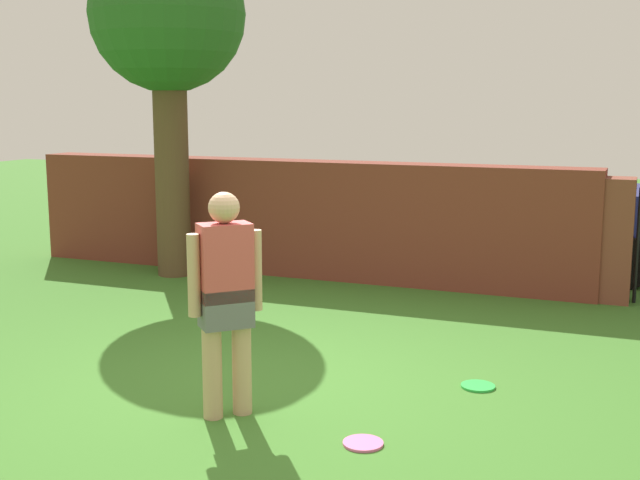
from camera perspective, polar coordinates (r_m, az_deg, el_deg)
ground_plane at (r=6.51m, az=-4.34°, el=-10.47°), size 40.00×40.00×0.00m
brick_wall at (r=10.61m, az=-1.72°, el=1.57°), size 7.57×0.50×1.49m
tree at (r=10.67m, az=-10.59°, el=14.61°), size 1.95×1.95×4.29m
person at (r=5.79m, az=-6.60°, el=-3.77°), size 0.41×0.41×1.62m
frisbee_pink at (r=5.56m, az=3.02°, el=-13.98°), size 0.27×0.27×0.02m
frisbee_green at (r=6.69m, az=10.96°, el=-9.97°), size 0.27×0.27×0.02m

